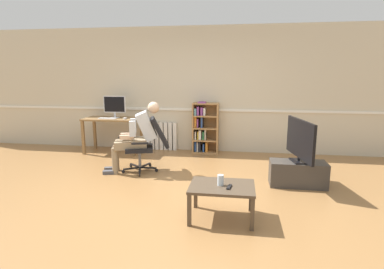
# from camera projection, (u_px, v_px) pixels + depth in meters

# --- Properties ---
(ground_plane) EXTENTS (18.00, 18.00, 0.00)m
(ground_plane) POSITION_uv_depth(u_px,v_px,m) (173.00, 193.00, 4.47)
(ground_plane) COLOR olive
(back_wall) EXTENTS (12.00, 0.13, 2.70)m
(back_wall) POSITION_uv_depth(u_px,v_px,m) (198.00, 90.00, 6.78)
(back_wall) COLOR beige
(back_wall) RESTS_ON ground_plane
(computer_desk) EXTENTS (1.20, 0.61, 0.76)m
(computer_desk) POSITION_uv_depth(u_px,v_px,m) (113.00, 123.00, 6.70)
(computer_desk) COLOR olive
(computer_desk) RESTS_ON ground_plane
(imac_monitor) EXTENTS (0.49, 0.14, 0.47)m
(imac_monitor) POSITION_uv_depth(u_px,v_px,m) (115.00, 105.00, 6.70)
(imac_monitor) COLOR silver
(imac_monitor) RESTS_ON computer_desk
(keyboard) EXTENTS (0.38, 0.12, 0.02)m
(keyboard) POSITION_uv_depth(u_px,v_px,m) (107.00, 118.00, 6.55)
(keyboard) COLOR white
(keyboard) RESTS_ON computer_desk
(computer_mouse) EXTENTS (0.06, 0.10, 0.03)m
(computer_mouse) POSITION_uv_depth(u_px,v_px,m) (125.00, 118.00, 6.51)
(computer_mouse) COLOR white
(computer_mouse) RESTS_ON computer_desk
(bookshelf) EXTENTS (0.56, 0.29, 1.11)m
(bookshelf) POSITION_uv_depth(u_px,v_px,m) (204.00, 128.00, 6.71)
(bookshelf) COLOR #AD7F4C
(bookshelf) RESTS_ON ground_plane
(radiator) EXTENTS (0.70, 0.08, 0.63)m
(radiator) POSITION_uv_depth(u_px,v_px,m) (161.00, 136.00, 7.00)
(radiator) COLOR white
(radiator) RESTS_ON ground_plane
(office_chair) EXTENTS (0.84, 0.67, 0.96)m
(office_chair) POSITION_uv_depth(u_px,v_px,m) (149.00, 142.00, 5.40)
(office_chair) COLOR black
(office_chair) RESTS_ON ground_plane
(person_seated) EXTENTS (0.99, 0.57, 1.22)m
(person_seated) POSITION_uv_depth(u_px,v_px,m) (137.00, 135.00, 5.35)
(person_seated) COLOR #937F60
(person_seated) RESTS_ON ground_plane
(tv_stand) EXTENTS (0.84, 0.38, 0.38)m
(tv_stand) POSITION_uv_depth(u_px,v_px,m) (298.00, 174.00, 4.73)
(tv_stand) COLOR #3D3833
(tv_stand) RESTS_ON ground_plane
(tv_screen) EXTENTS (0.26, 1.01, 0.64)m
(tv_screen) POSITION_uv_depth(u_px,v_px,m) (300.00, 140.00, 4.63)
(tv_screen) COLOR black
(tv_screen) RESTS_ON tv_stand
(coffee_table) EXTENTS (0.75, 0.56, 0.41)m
(coffee_table) POSITION_uv_depth(u_px,v_px,m) (222.00, 190.00, 3.62)
(coffee_table) COLOR #4C3D2D
(coffee_table) RESTS_ON ground_plane
(drinking_glass) EXTENTS (0.07, 0.07, 0.13)m
(drinking_glass) POSITION_uv_depth(u_px,v_px,m) (220.00, 180.00, 3.60)
(drinking_glass) COLOR silver
(drinking_glass) RESTS_ON coffee_table
(spare_remote) EXTENTS (0.06, 0.15, 0.02)m
(spare_remote) POSITION_uv_depth(u_px,v_px,m) (229.00, 187.00, 3.53)
(spare_remote) COLOR black
(spare_remote) RESTS_ON coffee_table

